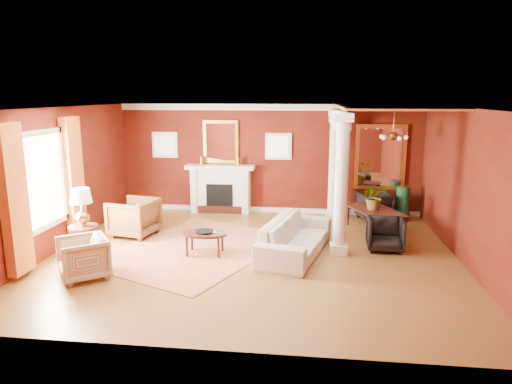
# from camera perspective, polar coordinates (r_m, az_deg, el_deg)

# --- Properties ---
(ground) EXTENTS (8.00, 8.00, 0.00)m
(ground) POSITION_cam_1_polar(r_m,az_deg,el_deg) (9.21, -0.36, -7.89)
(ground) COLOR brown
(ground) RESTS_ON ground
(room_shell) EXTENTS (8.04, 7.04, 2.92)m
(room_shell) POSITION_cam_1_polar(r_m,az_deg,el_deg) (8.72, -0.38, 4.66)
(room_shell) COLOR #521B0B
(room_shell) RESTS_ON ground
(fireplace) EXTENTS (1.85, 0.42, 1.29)m
(fireplace) POSITION_cam_1_polar(r_m,az_deg,el_deg) (12.39, -4.46, 0.42)
(fireplace) COLOR white
(fireplace) RESTS_ON ground
(overmantel_mirror) EXTENTS (0.95, 0.07, 1.15)m
(overmantel_mirror) POSITION_cam_1_polar(r_m,az_deg,el_deg) (12.33, -4.43, 6.26)
(overmantel_mirror) COLOR gold
(overmantel_mirror) RESTS_ON fireplace
(flank_window_left) EXTENTS (0.70, 0.07, 0.70)m
(flank_window_left) POSITION_cam_1_polar(r_m,az_deg,el_deg) (12.74, -11.31, 5.80)
(flank_window_left) COLOR white
(flank_window_left) RESTS_ON room_shell
(flank_window_right) EXTENTS (0.70, 0.07, 0.70)m
(flank_window_right) POSITION_cam_1_polar(r_m,az_deg,el_deg) (12.15, 2.81, 5.72)
(flank_window_right) COLOR white
(flank_window_right) RESTS_ON room_shell
(left_window) EXTENTS (0.21, 2.55, 2.60)m
(left_window) POSITION_cam_1_polar(r_m,az_deg,el_deg) (9.56, -24.72, 0.59)
(left_window) COLOR white
(left_window) RESTS_ON room_shell
(column_front) EXTENTS (0.36, 0.36, 2.80)m
(column_front) POSITION_cam_1_polar(r_m,az_deg,el_deg) (9.07, 10.58, 0.96)
(column_front) COLOR white
(column_front) RESTS_ON ground
(column_back) EXTENTS (0.36, 0.36, 2.80)m
(column_back) POSITION_cam_1_polar(r_m,az_deg,el_deg) (11.73, 9.74, 3.50)
(column_back) COLOR white
(column_back) RESTS_ON ground
(header_beam) EXTENTS (0.30, 3.20, 0.32)m
(header_beam) POSITION_cam_1_polar(r_m,az_deg,el_deg) (10.52, 10.27, 9.04)
(header_beam) COLOR white
(header_beam) RESTS_ON column_front
(amber_ceiling) EXTENTS (2.30, 3.40, 0.04)m
(amber_ceiling) POSITION_cam_1_polar(r_m,az_deg,el_deg) (10.49, 16.75, 10.09)
(amber_ceiling) COLOR #DB8940
(amber_ceiling) RESTS_ON room_shell
(dining_mirror) EXTENTS (1.30, 0.07, 1.70)m
(dining_mirror) POSITION_cam_1_polar(r_m,az_deg,el_deg) (12.28, 15.26, 4.21)
(dining_mirror) COLOR gold
(dining_mirror) RESTS_ON room_shell
(chandelier) EXTENTS (0.60, 0.62, 0.75)m
(chandelier) POSITION_cam_1_polar(r_m,az_deg,el_deg) (10.58, 16.76, 6.72)
(chandelier) COLOR olive
(chandelier) RESTS_ON room_shell
(crown_trim) EXTENTS (8.00, 0.08, 0.16)m
(crown_trim) POSITION_cam_1_polar(r_m,az_deg,el_deg) (12.10, 1.66, 10.55)
(crown_trim) COLOR white
(crown_trim) RESTS_ON room_shell
(base_trim) EXTENTS (8.00, 0.08, 0.12)m
(base_trim) POSITION_cam_1_polar(r_m,az_deg,el_deg) (12.48, 1.58, -2.22)
(base_trim) COLOR white
(base_trim) RESTS_ON ground
(rug) EXTENTS (4.15, 4.63, 0.02)m
(rug) POSITION_cam_1_polar(r_m,az_deg,el_deg) (9.63, -7.55, -7.03)
(rug) COLOR maroon
(rug) RESTS_ON ground
(sofa) EXTENTS (1.27, 2.54, 0.95)m
(sofa) POSITION_cam_1_polar(r_m,az_deg,el_deg) (9.16, 4.98, -4.89)
(sofa) COLOR beige
(sofa) RESTS_ON ground
(armchair_leopard) EXTENTS (1.04, 1.08, 0.95)m
(armchair_leopard) POSITION_cam_1_polar(r_m,az_deg,el_deg) (10.66, -15.04, -2.86)
(armchair_leopard) COLOR black
(armchair_leopard) RESTS_ON ground
(armchair_stripe) EXTENTS (1.06, 1.07, 0.81)m
(armchair_stripe) POSITION_cam_1_polar(r_m,az_deg,el_deg) (8.54, -20.82, -7.47)
(armchair_stripe) COLOR tan
(armchair_stripe) RESTS_ON ground
(coffee_table) EXTENTS (0.91, 0.91, 0.46)m
(coffee_table) POSITION_cam_1_polar(r_m,az_deg,el_deg) (9.18, -6.44, -5.31)
(coffee_table) COLOR black
(coffee_table) RESTS_ON ground
(coffee_book) EXTENTS (0.14, 0.08, 0.21)m
(coffee_book) POSITION_cam_1_polar(r_m,az_deg,el_deg) (9.12, -6.02, -4.43)
(coffee_book) COLOR black
(coffee_book) RESTS_ON coffee_table
(side_table) EXTENTS (0.56, 0.56, 1.39)m
(side_table) POSITION_cam_1_polar(r_m,az_deg,el_deg) (9.40, -20.91, -2.41)
(side_table) COLOR black
(side_table) RESTS_ON ground
(dining_table) EXTENTS (1.08, 1.61, 0.85)m
(dining_table) POSITION_cam_1_polar(r_m,az_deg,el_deg) (10.95, 14.83, -2.70)
(dining_table) COLOR black
(dining_table) RESTS_ON ground
(dining_chair_near) EXTENTS (0.73, 0.69, 0.73)m
(dining_chair_near) POSITION_cam_1_polar(r_m,az_deg,el_deg) (9.76, 15.86, -4.93)
(dining_chair_near) COLOR black
(dining_chair_near) RESTS_ON ground
(dining_chair_far) EXTENTS (0.93, 0.90, 0.78)m
(dining_chair_far) POSITION_cam_1_polar(r_m,az_deg,el_deg) (12.03, 14.54, -1.55)
(dining_chair_far) COLOR black
(dining_chair_far) RESTS_ON ground
(green_urn) EXTENTS (0.37, 0.37, 0.89)m
(green_urn) POSITION_cam_1_polar(r_m,az_deg,el_deg) (12.16, 17.83, -1.80)
(green_urn) COLOR #133C21
(green_urn) RESTS_ON ground
(potted_plant) EXTENTS (0.70, 0.74, 0.48)m
(potted_plant) POSITION_cam_1_polar(r_m,az_deg,el_deg) (10.78, 14.67, 0.70)
(potted_plant) COLOR #26591E
(potted_plant) RESTS_ON dining_table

